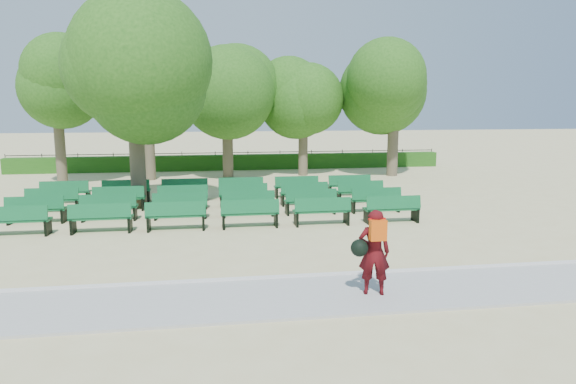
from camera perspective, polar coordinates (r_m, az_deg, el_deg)
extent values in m
plane|color=#C5BA83|center=(17.67, -4.10, -3.07)|extent=(120.00, 120.00, 0.00)
cube|color=#A6A7A2|center=(10.61, -0.73, -11.65)|extent=(30.00, 2.20, 0.06)
cube|color=silver|center=(11.67, -1.53, -9.53)|extent=(30.00, 0.12, 0.10)
cube|color=#225716|center=(31.40, -6.23, 3.30)|extent=(26.00, 0.70, 0.90)
cube|color=#0F5A2D|center=(18.97, -8.27, -0.85)|extent=(1.87, 0.58, 0.06)
cube|color=#0F5A2D|center=(18.71, -8.28, -0.19)|extent=(1.85, 0.20, 0.43)
cylinder|color=brown|center=(20.36, -16.36, 2.92)|extent=(0.58, 0.58, 3.28)
ellipsoid|color=#2C621A|center=(20.25, -16.78, 11.62)|extent=(5.26, 5.26, 4.73)
imported|color=#460A0E|center=(10.60, 9.55, -6.61)|extent=(0.72, 0.55, 1.76)
cube|color=#D94C0B|center=(10.28, 9.97, -4.21)|extent=(0.33, 0.16, 0.41)
sphere|color=black|center=(10.41, 7.94, -6.18)|extent=(0.35, 0.35, 0.35)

